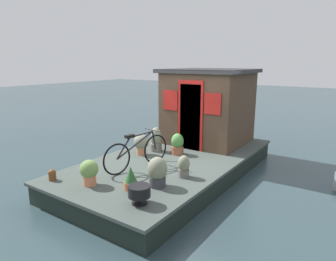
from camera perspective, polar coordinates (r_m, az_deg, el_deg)
ground_plane at (r=7.41m, az=0.89°, el=-8.53°), size 60.00×60.00×0.00m
houseboat_deck at (r=7.32m, az=0.89°, el=-6.83°), size 5.81×2.96×0.46m
houseboat_cabin at (r=8.53m, az=7.65°, el=4.68°), size 2.15×2.25×2.05m
bicycle at (r=6.42m, az=-5.88°, el=-4.11°), size 1.68×0.51×0.80m
potted_plant_ivy at (r=7.43m, az=1.81°, el=-2.62°), size 0.31×0.31×0.52m
potted_plant_geranium at (r=6.00m, az=3.02°, el=-6.83°), size 0.24×0.24×0.44m
potted_plant_rosemary at (r=7.41m, az=-5.11°, el=-2.44°), size 0.37×0.37×0.52m
potted_plant_succulent at (r=7.68m, az=-2.28°, el=-1.82°), size 0.29×0.29×0.62m
potted_plant_fern at (r=5.48m, az=-7.09°, el=-9.05°), size 0.26×0.26×0.43m
potted_plant_sage at (r=5.78m, az=-14.76°, el=-7.53°), size 0.35×0.35×0.49m
potted_plant_mint at (r=5.54m, az=-2.02°, el=-7.83°), size 0.37×0.37×0.56m
charcoal_grill at (r=4.93m, az=-5.48°, el=-11.53°), size 0.37×0.37×0.31m
mooring_bollard at (r=6.28m, az=-21.17°, el=-7.85°), size 0.15×0.15×0.22m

